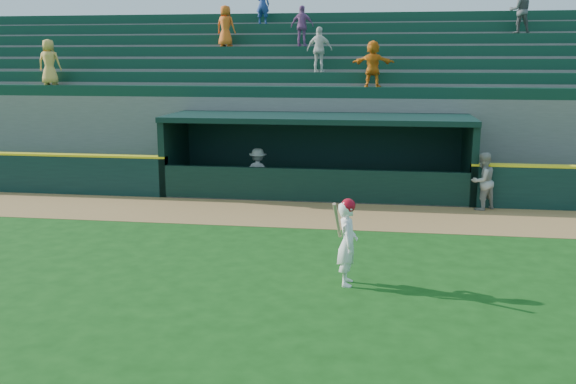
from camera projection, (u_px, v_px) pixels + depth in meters
The scene contains 7 objects.
ground at pixel (276, 272), 12.73m from camera, with size 120.00×120.00×0.00m, color #124411.
warning_track at pixel (306, 214), 17.48m from camera, with size 40.00×3.00×0.01m, color olive.
dugout_player_front at pixel (483, 181), 17.90m from camera, with size 0.79×0.61×1.62m, color #A2A29D.
dugout_player_inside at pixel (258, 172), 19.79m from camera, with size 0.95×0.55×1.48m, color #A1A19C.
dugout at pixel (318, 150), 20.21m from camera, with size 9.40×2.80×2.46m.
stands at pixel (332, 107), 24.41m from camera, with size 34.50×6.33×7.04m.
batter_at_plate at pixel (347, 241), 11.89m from camera, with size 0.47×0.78×1.66m.
Camera 1 is at (2.05, -11.98, 4.13)m, focal length 40.00 mm.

